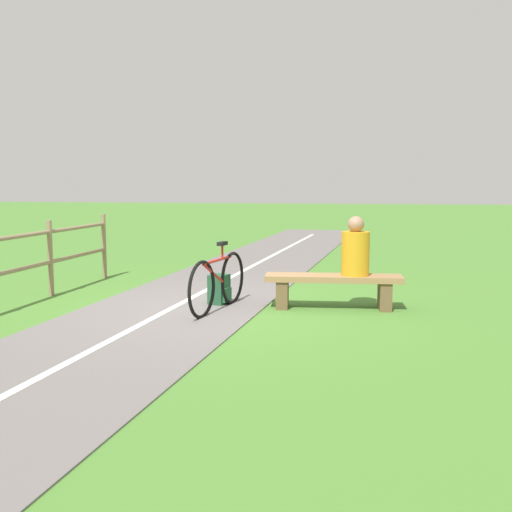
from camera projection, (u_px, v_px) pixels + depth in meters
ground_plane at (206, 308)px, 8.58m from camera, size 80.00×80.00×0.00m
bench at (333, 285)px, 8.53m from camera, size 1.89×0.56×0.47m
person_seated at (355, 250)px, 8.45m from camera, size 0.40×0.40×0.81m
bicycle at (218, 282)px, 8.37m from camera, size 0.40×1.73×0.93m
backpack at (219, 290)px, 8.80m from camera, size 0.33×0.32×0.43m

